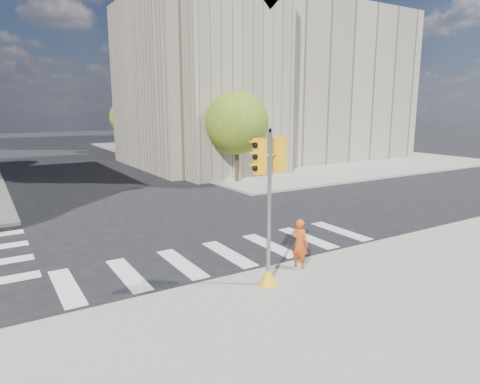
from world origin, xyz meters
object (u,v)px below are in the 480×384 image
Objects in this scene: lamp_far at (150,112)px; lamp_near at (215,114)px; photographer at (300,243)px; traffic_signal at (269,221)px.

lamp_near is at bearing -90.00° from lamp_far.
lamp_near is 20.22m from photographer.
photographer is at bearing -102.19° from lamp_far.
traffic_signal is (-8.62, -19.16, -2.57)m from lamp_near.
lamp_near is 14.00m from lamp_far.
lamp_near is 1.84× the size of traffic_signal.
lamp_far reaches higher than photographer.
photographer is (-7.04, -32.60, -3.64)m from lamp_far.
lamp_far is at bearing 90.00° from lamp_near.
photographer is at bearing -110.73° from lamp_near.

